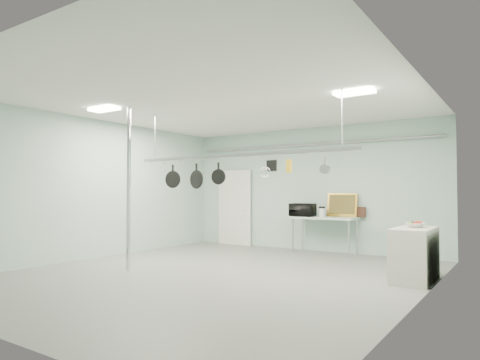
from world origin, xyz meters
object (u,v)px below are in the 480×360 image
Objects in this scene: coffee_canister at (322,213)px; skillet_right at (218,173)px; fruit_bowl at (415,225)px; pot_rack at (235,154)px; skillet_mid at (196,176)px; prep_table at (324,220)px; microwave at (303,210)px; chrome_pole at (129,187)px; skillet_left at (173,176)px; side_cabinet at (414,254)px.

coffee_canister is 0.52× the size of skillet_right.
coffee_canister is at bearing 142.42° from fruit_bowl.
skillet_mid is (-0.93, 0.00, -0.40)m from pot_rack.
prep_table is 3.29m from fruit_bowl.
microwave is 3.63m from fruit_bowl.
skillet_mid is at bearing 77.40° from microwave.
chrome_pole is at bearing -119.33° from coffee_canister.
skillet_mid reaches higher than prep_table.
coffee_canister is (0.51, 0.01, -0.05)m from microwave.
fruit_bowl reaches higher than prep_table.
skillet_left is at bearing 168.77° from skillet_right.
pot_rack is 22.08× the size of coffee_canister.
microwave reaches higher than coffee_canister.
coffee_canister reaches higher than side_cabinet.
pot_rack is 1.62m from skillet_left.
skillet_right is at bearing 180.00° from pot_rack.
skillet_mid is (0.64, 0.00, -0.01)m from skillet_left.
skillet_right is (0.55, 0.00, 0.05)m from skillet_mid.
skillet_left reaches higher than side_cabinet.
skillet_left is at bearing 67.19° from microwave.
prep_table is at bearing 140.69° from fruit_bowl.
prep_table is 3.85× the size of skillet_right.
prep_table is 0.22m from coffee_canister.
chrome_pole reaches higher than fruit_bowl.
skillet_left is (-1.45, -3.17, 0.78)m from microwave.
chrome_pole is at bearing 68.17° from microwave.
coffee_canister is at bearing 82.96° from pot_rack.
pot_rack is at bearing 25.35° from chrome_pole.
prep_table is 0.58m from microwave.
fruit_bowl is 4.16m from skillet_mid.
side_cabinet is at bearing 7.02° from skillet_right.
prep_table is (2.30, 4.20, -0.77)m from chrome_pole.
coffee_canister reaches higher than fruit_bowl.
skillet_mid is at bearing -11.11° from skillet_left.
chrome_pole is 1.78m from skillet_right.
pot_rack is 3.44m from fruit_bowl.
coffee_canister is 3.22m from fruit_bowl.
microwave is at bearing 54.29° from skillet_left.
skillet_mid reaches higher than side_cabinet.
fruit_bowl is 0.68× the size of skillet_left.
microwave is 3.58m from skillet_left.
fruit_bowl is at bearing 149.21° from microwave.
chrome_pole is 6.30× the size of skillet_mid.
chrome_pole reaches higher than skillet_right.
coffee_canister is at bearing -93.41° from prep_table.
pot_rack is 9.98× the size of skillet_left.
coffee_canister is 0.67× the size of fruit_bowl.
skillet_mid is at bearing -111.99° from prep_table.
pot_rack reaches higher than skillet_mid.
pot_rack is at bearing 10.68° from skillet_mid.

